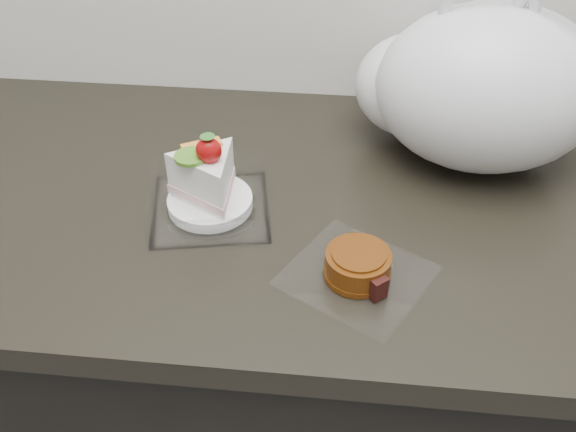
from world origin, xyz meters
The scene contains 4 objects.
counter centered at (0.00, 1.69, 0.45)m, with size 2.04×0.64×0.90m.
cake_tray centered at (-0.17, 1.65, 0.93)m, with size 0.19×0.19×0.13m.
mooncake_wrap centered at (0.04, 1.53, 0.92)m, with size 0.22×0.22×0.04m.
plastic_bag centered at (0.20, 1.83, 1.02)m, with size 0.41×0.34×0.31m.
Camera 1 is at (0.01, 0.94, 1.48)m, focal length 40.00 mm.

